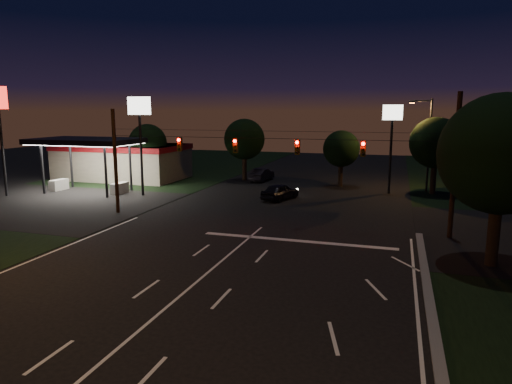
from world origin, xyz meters
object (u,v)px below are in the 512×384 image
at_px(utility_pole_right, 449,238).
at_px(car_oncoming_a, 280,191).
at_px(tree_right_near, 501,155).
at_px(car_oncoming_b, 262,175).

height_order(utility_pole_right, car_oncoming_a, utility_pole_right).
distance_m(tree_right_near, car_oncoming_a, 20.82).
bearing_deg(tree_right_near, car_oncoming_b, 129.22).
height_order(utility_pole_right, tree_right_near, tree_right_near).
relative_size(utility_pole_right, car_oncoming_a, 2.08).
xyz_separation_m(car_oncoming_a, car_oncoming_b, (-4.72, 10.07, -0.01)).
xyz_separation_m(utility_pole_right, car_oncoming_a, (-13.25, 8.98, 0.74)).
bearing_deg(utility_pole_right, car_oncoming_b, 133.32).
xyz_separation_m(utility_pole_right, car_oncoming_b, (-17.97, 19.05, 0.72)).
bearing_deg(utility_pole_right, tree_right_near, -72.47).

